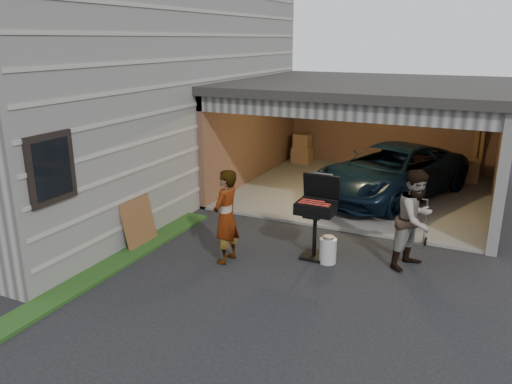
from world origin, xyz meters
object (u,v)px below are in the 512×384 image
woman (226,217)px  plywood_panel (139,223)px  bbq_grill (316,211)px  propane_tank (328,251)px  hand_truck (416,235)px  man (415,219)px  minivan (390,174)px

woman → plywood_panel: 1.94m
bbq_grill → propane_tank: bearing=-25.3°
woman → hand_truck: size_ratio=1.81×
bbq_grill → plywood_panel: 3.46m
man → hand_truck: man is taller
bbq_grill → propane_tank: size_ratio=3.33×
plywood_panel → hand_truck: 5.48m
propane_tank → plywood_panel: bearing=-167.3°
man → hand_truck: 1.28m
minivan → propane_tank: (-0.27, -4.29, -0.42)m
minivan → plywood_panel: bearing=-105.7°
bbq_grill → hand_truck: (1.63, 1.43, -0.73)m
minivan → man: man is taller
man → propane_tank: man is taller
minivan → propane_tank: bearing=-72.1°
plywood_panel → man: bearing=14.7°
propane_tank → woman: bearing=-156.8°
man → bbq_grill: size_ratio=1.16×
hand_truck → plywood_panel: bearing=-152.9°
propane_tank → hand_truck: size_ratio=0.48×
minivan → propane_tank: 4.32m
woman → propane_tank: bearing=116.7°
bbq_grill → propane_tank: (0.30, -0.14, -0.68)m
propane_tank → hand_truck: 2.06m
minivan → woman: size_ratio=2.72×
woman → plywood_panel: woman is taller
hand_truck → man: bearing=-85.0°
minivan → bbq_grill: size_ratio=3.06×
bbq_grill → man: bearing=12.0°
man → plywood_panel: 5.19m
plywood_panel → bbq_grill: bearing=16.0°
minivan → man: size_ratio=2.64×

